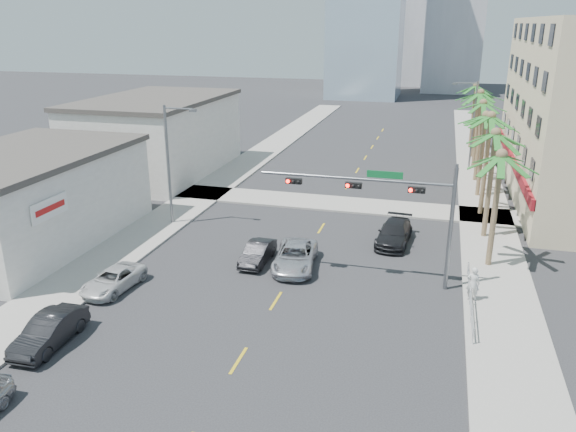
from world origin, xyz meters
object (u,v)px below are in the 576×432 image
at_px(car_parked_mid, 49,331).
at_px(car_lane_left, 258,253).
at_px(car_lane_right, 394,233).
at_px(car_parked_far, 113,280).
at_px(car_lane_center, 295,256).
at_px(pedestrian, 473,284).
at_px(traffic_signal_mast, 394,201).

distance_m(car_parked_mid, car_lane_left, 13.51).
xyz_separation_m(car_parked_mid, car_lane_right, (14.60, 17.50, 0.01)).
height_order(car_parked_far, car_lane_center, car_lane_center).
xyz_separation_m(car_parked_mid, pedestrian, (19.52, 9.80, 0.38)).
height_order(car_lane_left, car_lane_right, car_lane_right).
bearing_deg(car_lane_center, traffic_signal_mast, -13.44).
relative_size(traffic_signal_mast, car_parked_far, 2.55).
relative_size(traffic_signal_mast, car_parked_mid, 2.49).
bearing_deg(car_lane_right, traffic_signal_mast, -83.52).
height_order(car_parked_far, car_lane_left, car_lane_left).
height_order(car_lane_left, pedestrian, pedestrian).
bearing_deg(car_parked_far, car_parked_mid, -81.70).
xyz_separation_m(traffic_signal_mast, pedestrian, (4.63, -1.24, -3.94)).
bearing_deg(pedestrian, car_lane_center, -5.56).
distance_m(car_parked_far, car_lane_center, 10.92).
bearing_deg(traffic_signal_mast, car_lane_right, 92.52).
bearing_deg(car_lane_right, car_lane_left, -141.19).
xyz_separation_m(car_lane_center, car_lane_right, (5.61, 5.77, 0.01)).
distance_m(car_lane_center, car_lane_right, 8.05).
xyz_separation_m(car_parked_mid, car_parked_far, (-0.30, 5.99, -0.13)).
bearing_deg(traffic_signal_mast, car_lane_left, 174.46).
distance_m(traffic_signal_mast, car_lane_center, 7.34).
distance_m(car_parked_mid, car_lane_center, 14.78).
bearing_deg(car_lane_center, car_parked_far, -155.03).
relative_size(car_parked_mid, car_lane_left, 1.12).
distance_m(car_parked_far, car_lane_right, 18.83).
distance_m(traffic_signal_mast, pedestrian, 6.21).
bearing_deg(car_parked_mid, traffic_signal_mast, 34.82).
relative_size(car_parked_mid, pedestrian, 2.30).
distance_m(car_parked_far, car_lane_left, 8.97).
bearing_deg(traffic_signal_mast, pedestrian, -14.96).
xyz_separation_m(car_parked_far, pedestrian, (19.82, 3.81, 0.51)).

